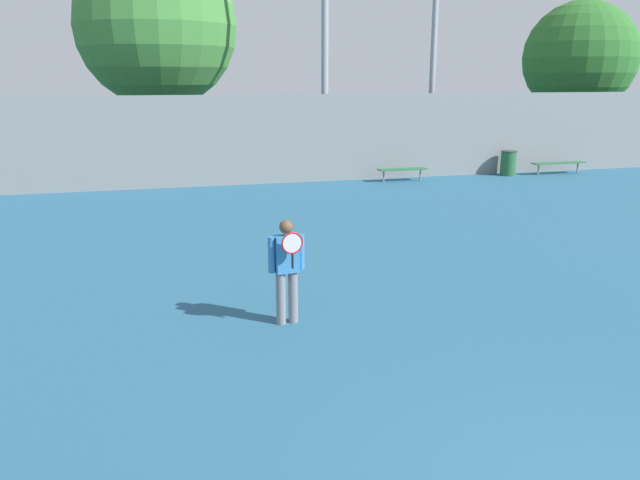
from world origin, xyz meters
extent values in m
cylinder|color=slate|center=(-1.74, 5.59, 0.39)|extent=(0.14, 0.14, 0.78)
cylinder|color=slate|center=(-1.56, 5.60, 0.39)|extent=(0.14, 0.14, 0.78)
cube|color=teal|center=(-1.65, 5.59, 1.05)|extent=(0.36, 0.23, 0.54)
cylinder|color=teal|center=(-1.87, 5.57, 1.06)|extent=(0.10, 0.10, 0.52)
cylinder|color=teal|center=(-1.43, 5.61, 1.06)|extent=(0.10, 0.10, 0.52)
sphere|color=brown|center=(-1.65, 5.59, 1.45)|extent=(0.20, 0.20, 0.20)
cylinder|color=black|center=(-1.63, 5.32, 1.03)|extent=(0.03, 0.03, 0.22)
torus|color=red|center=(-1.63, 5.32, 1.28)|extent=(0.31, 0.05, 0.31)
cylinder|color=silver|center=(-1.63, 5.32, 1.28)|extent=(0.27, 0.03, 0.27)
cube|color=#28663D|center=(11.17, 17.12, 0.42)|extent=(2.09, 0.40, 0.04)
cylinder|color=gray|center=(10.33, 17.12, 0.20)|extent=(0.06, 0.06, 0.40)
cylinder|color=gray|center=(12.00, 17.12, 0.20)|extent=(0.06, 0.06, 0.40)
cube|color=#28663D|center=(4.94, 17.12, 0.42)|extent=(1.71, 0.40, 0.04)
cylinder|color=gray|center=(4.25, 17.12, 0.20)|extent=(0.06, 0.06, 0.40)
cylinder|color=gray|center=(5.62, 17.12, 0.20)|extent=(0.06, 0.06, 0.40)
cylinder|color=#939399|center=(6.67, 18.72, 4.29)|extent=(0.22, 0.22, 8.59)
cylinder|color=#939399|center=(2.43, 18.09, 5.65)|extent=(0.24, 0.24, 11.31)
cylinder|color=#235B33|center=(9.21, 17.37, 0.43)|extent=(0.55, 0.55, 0.86)
cylinder|color=#333338|center=(9.21, 17.37, 0.88)|extent=(0.58, 0.58, 0.04)
cube|color=gray|center=(0.00, 17.87, 1.47)|extent=(31.61, 0.06, 2.95)
cylinder|color=brown|center=(-2.89, 21.99, 1.48)|extent=(0.36, 0.36, 2.96)
sphere|color=#428438|center=(-2.89, 21.99, 5.31)|extent=(5.88, 5.88, 5.88)
cylinder|color=brown|center=(14.70, 21.20, 1.19)|extent=(0.48, 0.48, 2.38)
sphere|color=#2D6B28|center=(14.70, 21.20, 4.29)|extent=(4.77, 4.77, 4.77)
camera|label=1|loc=(-3.44, -2.78, 3.49)|focal=35.00mm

